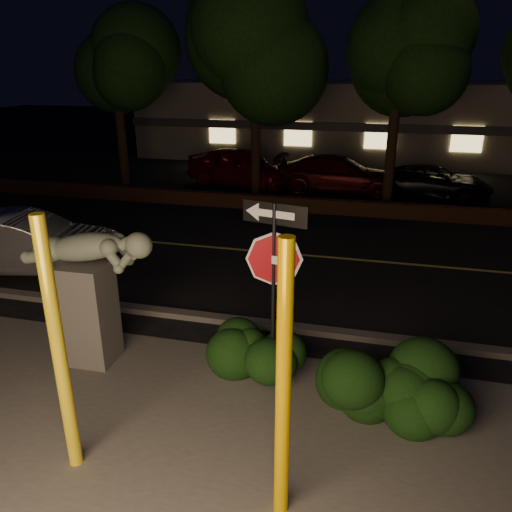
{
  "coord_description": "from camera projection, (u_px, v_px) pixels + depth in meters",
  "views": [
    {
      "loc": [
        2.19,
        -5.46,
        4.73
      ],
      "look_at": [
        0.18,
        2.56,
        1.6
      ],
      "focal_mm": 35.0,
      "sensor_mm": 36.0,
      "label": 1
    }
  ],
  "objects": [
    {
      "name": "brick_wall",
      "position": [
        312.0,
        205.0,
        17.29
      ],
      "size": [
        40.0,
        0.35,
        0.5
      ],
      "primitive_type": "cube",
      "color": "#4D2A18",
      "rests_on": "ground"
    },
    {
      "name": "silver_sedan",
      "position": [
        25.0,
        244.0,
        12.11
      ],
      "size": [
        4.64,
        2.5,
        1.45
      ],
      "primitive_type": "imported",
      "rotation": [
        0.0,
        0.0,
        1.8
      ],
      "color": "#AEAEB3",
      "rests_on": "ground"
    },
    {
      "name": "parking_lot",
      "position": [
        330.0,
        179.0,
        22.55
      ],
      "size": [
        40.0,
        12.0,
        0.01
      ],
      "primitive_type": "cube",
      "color": "black",
      "rests_on": "ground"
    },
    {
      "name": "parked_car_red",
      "position": [
        240.0,
        167.0,
        21.0
      ],
      "size": [
        5.14,
        3.5,
        1.63
      ],
      "primitive_type": "imported",
      "rotation": [
        0.0,
        0.0,
        1.21
      ],
      "color": "maroon",
      "rests_on": "ground"
    },
    {
      "name": "lane_marking",
      "position": [
        289.0,
        254.0,
        13.47
      ],
      "size": [
        80.0,
        0.12,
        0.0
      ],
      "primitive_type": "cube",
      "color": "#B9AB4A",
      "rests_on": "road"
    },
    {
      "name": "hedge_center",
      "position": [
        265.0,
        347.0,
        8.04
      ],
      "size": [
        2.03,
        1.08,
        1.02
      ],
      "primitive_type": "ellipsoid",
      "rotation": [
        0.0,
        0.0,
        0.09
      ],
      "color": "black",
      "rests_on": "ground"
    },
    {
      "name": "tree_far_b",
      "position": [
        256.0,
        27.0,
        17.53
      ],
      "size": [
        5.2,
        5.2,
        8.41
      ],
      "color": "black",
      "rests_on": "ground"
    },
    {
      "name": "tree_far_a",
      "position": [
        114.0,
        50.0,
        18.85
      ],
      "size": [
        4.6,
        4.6,
        7.43
      ],
      "color": "black",
      "rests_on": "ground"
    },
    {
      "name": "ground",
      "position": [
        306.0,
        223.0,
        16.2
      ],
      "size": [
        90.0,
        90.0,
        0.0
      ],
      "primitive_type": "plane",
      "color": "black",
      "rests_on": "ground"
    },
    {
      "name": "curb",
      "position": [
        251.0,
        323.0,
        9.74
      ],
      "size": [
        80.0,
        0.25,
        0.12
      ],
      "primitive_type": "cube",
      "color": "#4C4944",
      "rests_on": "ground"
    },
    {
      "name": "yellow_pole_right",
      "position": [
        283.0,
        388.0,
        5.12
      ],
      "size": [
        0.16,
        0.16,
        3.29
      ],
      "primitive_type": "cylinder",
      "color": "#F8BB00",
      "rests_on": "ground"
    },
    {
      "name": "parked_car_dark",
      "position": [
        434.0,
        182.0,
        19.24
      ],
      "size": [
        4.59,
        2.78,
        1.19
      ],
      "primitive_type": "imported",
      "rotation": [
        0.0,
        0.0,
        1.37
      ],
      "color": "black",
      "rests_on": "ground"
    },
    {
      "name": "parked_car_darkred",
      "position": [
        338.0,
        174.0,
        19.95
      ],
      "size": [
        5.03,
        2.11,
        1.45
      ],
      "primitive_type": "imported",
      "rotation": [
        0.0,
        0.0,
        1.59
      ],
      "color": "#380808",
      "rests_on": "ground"
    },
    {
      "name": "hedge_far_right",
      "position": [
        417.0,
        386.0,
        6.98
      ],
      "size": [
        1.78,
        1.3,
        1.12
      ],
      "primitive_type": "ellipsoid",
      "rotation": [
        0.0,
        0.0,
        0.2
      ],
      "color": "black",
      "rests_on": "ground"
    },
    {
      "name": "hedge_right",
      "position": [
        382.0,
        380.0,
        7.06
      ],
      "size": [
        1.85,
        1.09,
        1.17
      ],
      "primitive_type": "ellipsoid",
      "rotation": [
        0.0,
        0.0,
        0.08
      ],
      "color": "black",
      "rests_on": "ground"
    },
    {
      "name": "tree_far_c",
      "position": [
        402.0,
        37.0,
        16.17
      ],
      "size": [
        4.8,
        4.8,
        7.84
      ],
      "color": "black",
      "rests_on": "ground"
    },
    {
      "name": "signpost",
      "position": [
        274.0,
        260.0,
        7.29
      ],
      "size": [
        0.98,
        0.24,
        2.95
      ],
      "rotation": [
        0.0,
        0.0,
        -0.22
      ],
      "color": "black",
      "rests_on": "ground"
    },
    {
      "name": "road",
      "position": [
        289.0,
        254.0,
        13.48
      ],
      "size": [
        80.0,
        8.0,
        0.01
      ],
      "primitive_type": "cube",
      "color": "black",
      "rests_on": "ground"
    },
    {
      "name": "yellow_pole_left",
      "position": [
        59.0,
        351.0,
        5.78
      ],
      "size": [
        0.17,
        0.17,
        3.3
      ],
      "primitive_type": "cylinder",
      "color": "yellow",
      "rests_on": "ground"
    },
    {
      "name": "building",
      "position": [
        346.0,
        117.0,
        29.09
      ],
      "size": [
        22.0,
        10.2,
        4.0
      ],
      "color": "#6C6556",
      "rests_on": "ground"
    },
    {
      "name": "patio",
      "position": [
        173.0,
        472.0,
        6.22
      ],
      "size": [
        14.0,
        6.0,
        0.02
      ],
      "primitive_type": "cube",
      "color": "#4C4944",
      "rests_on": "ground"
    },
    {
      "name": "sculpture",
      "position": [
        89.0,
        282.0,
        8.08
      ],
      "size": [
        2.22,
        0.71,
        2.38
      ],
      "rotation": [
        0.0,
        0.0,
        0.03
      ],
      "color": "#4C4944",
      "rests_on": "ground"
    }
  ]
}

